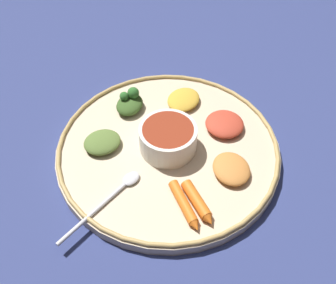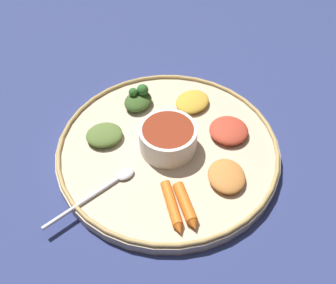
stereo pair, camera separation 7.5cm
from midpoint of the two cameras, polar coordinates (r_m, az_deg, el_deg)
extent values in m
plane|color=navy|center=(0.78, -2.76, -1.86)|extent=(2.40, 2.40, 0.00)
cylinder|color=#C6B293|center=(0.77, -2.79, -1.39)|extent=(0.41, 0.41, 0.02)
torus|color=tan|center=(0.76, -2.82, -0.76)|extent=(0.41, 0.41, 0.01)
cylinder|color=silver|center=(0.74, -2.89, 0.33)|extent=(0.11, 0.11, 0.05)
cylinder|color=maroon|center=(0.73, -2.95, 1.47)|extent=(0.09, 0.09, 0.01)
ellipsoid|color=silver|center=(0.72, -8.14, -5.22)|extent=(0.04, 0.04, 0.01)
cylinder|color=silver|center=(0.69, -13.56, -9.79)|extent=(0.07, 0.14, 0.01)
ellipsoid|color=#385623|center=(0.83, -7.93, 5.03)|extent=(0.08, 0.08, 0.02)
sphere|color=#2D6628|center=(0.82, -8.72, 6.15)|extent=(0.02, 0.02, 0.02)
sphere|color=#2D6628|center=(0.83, -7.45, 6.63)|extent=(0.02, 0.02, 0.02)
cylinder|color=orange|center=(0.68, -1.09, -8.53)|extent=(0.08, 0.02, 0.02)
cone|color=orange|center=(0.65, 0.56, -11.85)|extent=(0.02, 0.02, 0.02)
cylinder|color=orange|center=(0.68, 0.75, -8.18)|extent=(0.07, 0.02, 0.02)
cone|color=orange|center=(0.66, 2.48, -11.03)|extent=(0.02, 0.02, 0.02)
ellipsoid|color=#B73D28|center=(0.79, 5.23, 2.27)|extent=(0.08, 0.08, 0.02)
ellipsoid|color=#567033|center=(0.77, -11.87, -0.18)|extent=(0.06, 0.07, 0.02)
ellipsoid|color=#C67A38|center=(0.72, 5.85, -3.88)|extent=(0.08, 0.08, 0.02)
ellipsoid|color=gold|center=(0.84, -0.40, 5.78)|extent=(0.09, 0.09, 0.02)
camera|label=1|loc=(0.04, -92.87, -3.24)|focal=43.98mm
camera|label=2|loc=(0.04, 87.13, 3.24)|focal=43.98mm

